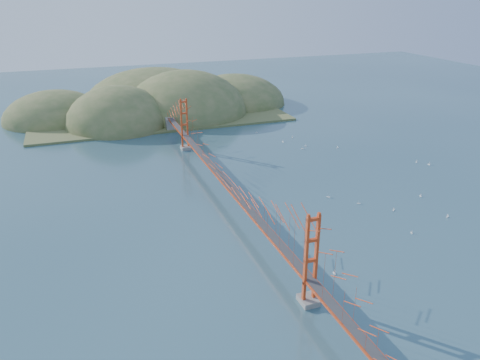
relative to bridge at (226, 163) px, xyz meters
name	(u,v)px	position (x,y,z in m)	size (l,w,h in m)	color
ground	(227,201)	(0.00, -0.18, -7.01)	(320.00, 320.00, 0.00)	#325564
bridge	(226,163)	(0.00, 0.00, 0.00)	(2.20, 94.40, 12.00)	gray
far_headlands	(162,110)	(2.21, 68.33, -7.01)	(84.00, 58.00, 25.00)	olive
sailboat_16	(306,146)	(26.78, 22.23, -6.86)	(0.59, 0.57, 0.66)	white
sailboat_15	(283,141)	(23.22, 27.02, -6.86)	(0.54, 0.61, 0.70)	white
sailboat_5	(429,164)	(45.42, 2.45, -6.85)	(0.53, 0.64, 0.74)	white
sailboat_13	(447,216)	(31.49, -18.11, -6.86)	(0.60, 0.60, 0.68)	white
sailboat_7	(302,149)	(25.17, 20.70, -6.86)	(0.63, 0.63, 0.67)	white
sailboat_4	(417,162)	(43.93, 4.58, -6.86)	(0.64, 0.64, 0.70)	white
sailboat_1	(328,197)	(17.29, -4.80, -6.85)	(0.69, 0.69, 0.72)	white
sailboat_17	(338,147)	(33.17, 18.60, -6.86)	(0.55, 0.46, 0.64)	white
sailboat_14	(421,196)	(32.91, -10.01, -6.86)	(0.60, 0.61, 0.69)	white
sailboat_8	(292,137)	(26.88, 29.38, -6.86)	(0.62, 0.62, 0.65)	white
sailboat_10	(334,273)	(6.00, -25.98, -6.85)	(0.60, 0.66, 0.75)	white
sailboat_12	(257,132)	(20.13, 36.24, -6.87)	(0.48, 0.41, 0.56)	white
sailboat_0	(412,232)	(22.56, -20.50, -6.87)	(0.47, 0.51, 0.57)	white
sailboat_6	(359,203)	(20.86, -8.88, -6.86)	(0.61, 0.61, 0.65)	white
sailboat_extra_0	(394,210)	(24.82, -13.14, -6.86)	(0.63, 0.63, 0.67)	white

